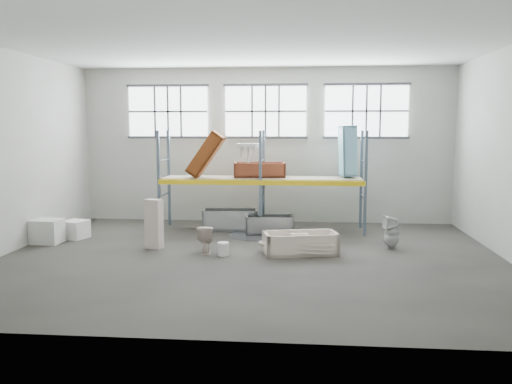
# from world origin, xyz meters

# --- Properties ---
(floor) EXTENTS (12.00, 10.00, 0.10)m
(floor) POSITION_xyz_m (0.00, 0.00, -0.05)
(floor) COLOR #48443D
(floor) RESTS_ON ground
(ceiling) EXTENTS (12.00, 10.00, 0.10)m
(ceiling) POSITION_xyz_m (0.00, 0.00, 5.05)
(ceiling) COLOR silver
(ceiling) RESTS_ON ground
(wall_back) EXTENTS (12.00, 0.10, 5.00)m
(wall_back) POSITION_xyz_m (0.00, 5.05, 2.50)
(wall_back) COLOR #A5A499
(wall_back) RESTS_ON ground
(wall_front) EXTENTS (12.00, 0.10, 5.00)m
(wall_front) POSITION_xyz_m (0.00, -5.05, 2.50)
(wall_front) COLOR #BBB9AD
(wall_front) RESTS_ON ground
(wall_left) EXTENTS (0.10, 10.00, 5.00)m
(wall_left) POSITION_xyz_m (-6.05, 0.00, 2.50)
(wall_left) COLOR #A7A69B
(wall_left) RESTS_ON ground
(window_left) EXTENTS (2.60, 0.04, 1.60)m
(window_left) POSITION_xyz_m (-3.20, 4.94, 3.60)
(window_left) COLOR white
(window_left) RESTS_ON wall_back
(window_mid) EXTENTS (2.60, 0.04, 1.60)m
(window_mid) POSITION_xyz_m (0.00, 4.94, 3.60)
(window_mid) COLOR white
(window_mid) RESTS_ON wall_back
(window_right) EXTENTS (2.60, 0.04, 1.60)m
(window_right) POSITION_xyz_m (3.20, 4.94, 3.60)
(window_right) COLOR white
(window_right) RESTS_ON wall_back
(rack_upright_la) EXTENTS (0.08, 0.08, 3.00)m
(rack_upright_la) POSITION_xyz_m (-3.00, 2.90, 1.50)
(rack_upright_la) COLOR slate
(rack_upright_la) RESTS_ON floor
(rack_upright_lb) EXTENTS (0.08, 0.08, 3.00)m
(rack_upright_lb) POSITION_xyz_m (-3.00, 4.10, 1.50)
(rack_upright_lb) COLOR slate
(rack_upright_lb) RESTS_ON floor
(rack_upright_ma) EXTENTS (0.08, 0.08, 3.00)m
(rack_upright_ma) POSITION_xyz_m (0.00, 2.90, 1.50)
(rack_upright_ma) COLOR slate
(rack_upright_ma) RESTS_ON floor
(rack_upright_mb) EXTENTS (0.08, 0.08, 3.00)m
(rack_upright_mb) POSITION_xyz_m (0.00, 4.10, 1.50)
(rack_upright_mb) COLOR slate
(rack_upright_mb) RESTS_ON floor
(rack_upright_ra) EXTENTS (0.08, 0.08, 3.00)m
(rack_upright_ra) POSITION_xyz_m (3.00, 2.90, 1.50)
(rack_upright_ra) COLOR slate
(rack_upright_ra) RESTS_ON floor
(rack_upright_rb) EXTENTS (0.08, 0.08, 3.00)m
(rack_upright_rb) POSITION_xyz_m (3.00, 4.10, 1.50)
(rack_upright_rb) COLOR slate
(rack_upright_rb) RESTS_ON floor
(rack_beam_front) EXTENTS (6.00, 0.10, 0.14)m
(rack_beam_front) POSITION_xyz_m (0.00, 2.90, 1.50)
(rack_beam_front) COLOR yellow
(rack_beam_front) RESTS_ON floor
(rack_beam_back) EXTENTS (6.00, 0.10, 0.14)m
(rack_beam_back) POSITION_xyz_m (0.00, 4.10, 1.50)
(rack_beam_back) COLOR yellow
(rack_beam_back) RESTS_ON floor
(shelf_deck) EXTENTS (5.90, 1.10, 0.03)m
(shelf_deck) POSITION_xyz_m (0.00, 3.50, 1.58)
(shelf_deck) COLOR gray
(shelf_deck) RESTS_ON floor
(wet_patch) EXTENTS (1.80, 1.80, 0.00)m
(wet_patch) POSITION_xyz_m (0.00, 2.70, 0.00)
(wet_patch) COLOR black
(wet_patch) RESTS_ON floor
(bathtub_beige) EXTENTS (1.93, 1.21, 0.53)m
(bathtub_beige) POSITION_xyz_m (1.19, 0.54, 0.26)
(bathtub_beige) COLOR beige
(bathtub_beige) RESTS_ON floor
(cistern_spare) EXTENTS (0.44, 0.24, 0.41)m
(cistern_spare) POSITION_xyz_m (1.16, 0.63, 0.28)
(cistern_spare) COLOR beige
(cistern_spare) RESTS_ON bathtub_beige
(sink_in_tub) EXTENTS (0.49, 0.49, 0.16)m
(sink_in_tub) POSITION_xyz_m (0.36, 0.67, 0.16)
(sink_in_tub) COLOR beige
(sink_in_tub) RESTS_ON bathtub_beige
(toilet_beige) EXTENTS (0.46, 0.72, 0.69)m
(toilet_beige) POSITION_xyz_m (-1.16, 0.43, 0.35)
(toilet_beige) COLOR beige
(toilet_beige) RESTS_ON floor
(cistern_tall) EXTENTS (0.47, 0.37, 1.27)m
(cistern_tall) POSITION_xyz_m (-2.56, 0.80, 0.63)
(cistern_tall) COLOR beige
(cistern_tall) RESTS_ON floor
(toilet_white) EXTENTS (0.46, 0.46, 0.85)m
(toilet_white) POSITION_xyz_m (3.51, 1.28, 0.42)
(toilet_white) COLOR silver
(toilet_white) RESTS_ON floor
(steel_tub_left) EXTENTS (1.71, 0.90, 0.60)m
(steel_tub_left) POSITION_xyz_m (-0.97, 3.52, 0.30)
(steel_tub_left) COLOR #B6BABF
(steel_tub_left) RESTS_ON floor
(steel_tub_right) EXTENTS (1.46, 0.81, 0.51)m
(steel_tub_right) POSITION_xyz_m (0.26, 3.05, 0.25)
(steel_tub_right) COLOR #94979B
(steel_tub_right) RESTS_ON floor
(rust_tub_flat) EXTENTS (1.59, 0.85, 0.43)m
(rust_tub_flat) POSITION_xyz_m (-0.08, 3.60, 1.82)
(rust_tub_flat) COLOR brown
(rust_tub_flat) RESTS_ON shelf_deck
(rust_tub_tilted) EXTENTS (1.16, 0.68, 1.41)m
(rust_tub_tilted) POSITION_xyz_m (-1.66, 3.28, 2.29)
(rust_tub_tilted) COLOR brown
(rust_tub_tilted) RESTS_ON shelf_deck
(sink_on_shelf) EXTENTS (0.78, 0.69, 0.58)m
(sink_on_shelf) POSITION_xyz_m (-0.38, 3.13, 2.09)
(sink_on_shelf) COLOR silver
(sink_on_shelf) RESTS_ON rust_tub_flat
(blue_tub_upright) EXTENTS (0.57, 0.76, 1.50)m
(blue_tub_upright) POSITION_xyz_m (2.54, 3.71, 2.40)
(blue_tub_upright) COLOR #76B5CB
(blue_tub_upright) RESTS_ON shelf_deck
(bucket) EXTENTS (0.33, 0.33, 0.32)m
(bucket) POSITION_xyz_m (-0.68, 0.17, 0.16)
(bucket) COLOR white
(bucket) RESTS_ON floor
(carton_near) EXTENTS (0.77, 0.66, 0.64)m
(carton_near) POSITION_xyz_m (-5.61, 1.15, 0.32)
(carton_near) COLOR silver
(carton_near) RESTS_ON floor
(carton_far) EXTENTS (0.74, 0.74, 0.50)m
(carton_far) POSITION_xyz_m (-5.11, 1.81, 0.25)
(carton_far) COLOR white
(carton_far) RESTS_ON floor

